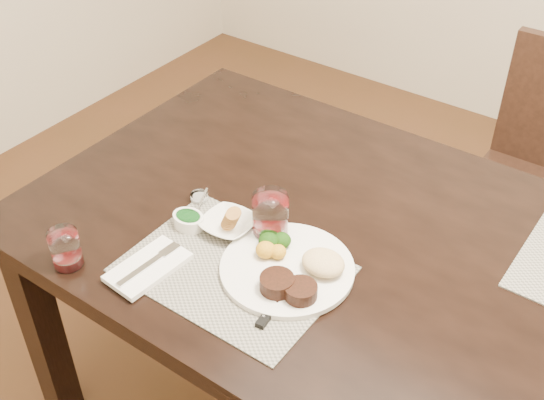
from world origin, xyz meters
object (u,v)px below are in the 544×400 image
Objects in this scene: chair_far at (544,168)px; steak_knife at (278,304)px; dinner_plate at (292,268)px; cracker_bowl at (228,224)px; wine_glass_near at (270,218)px.

steak_knife is (-0.23, -1.21, 0.26)m from chair_far.
cracker_bowl reaches higher than dinner_plate.
chair_far is at bearing 72.62° from steak_knife.
steak_knife is at bearing -29.16° from cracker_bowl.
wine_glass_near is at bearing -109.64° from chair_far.
wine_glass_near is (-0.37, -1.04, 0.30)m from chair_far.
chair_far reaches higher than dinner_plate.
steak_knife is 1.77× the size of cracker_bowl.
steak_knife is 1.98× the size of wine_glass_near.
wine_glass_near reaches higher than dinner_plate.
cracker_bowl is 0.11m from wine_glass_near.
wine_glass_near is at bearing 23.83° from cracker_bowl.
cracker_bowl is at bearing 144.10° from steak_knife.
wine_glass_near is (-0.11, 0.08, 0.03)m from dinner_plate.
wine_glass_near is at bearing 123.15° from dinner_plate.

